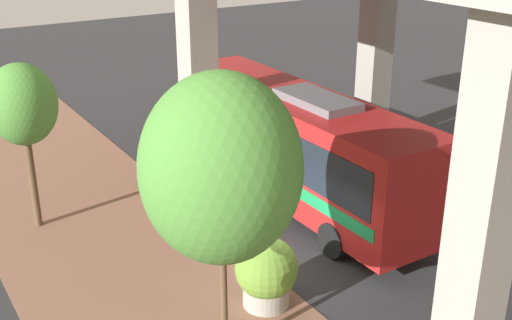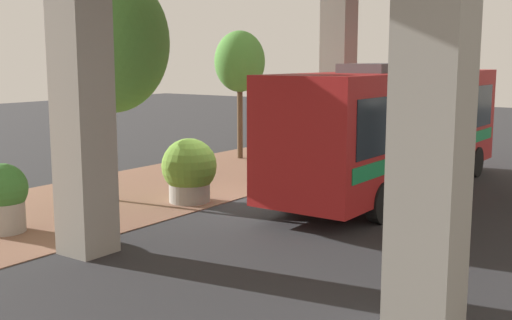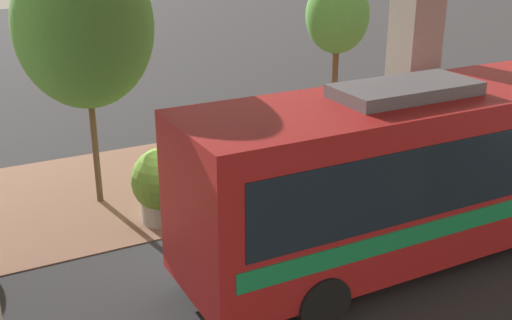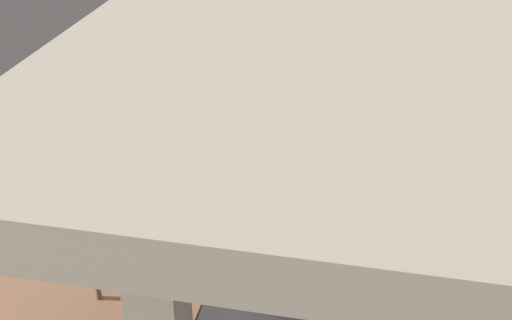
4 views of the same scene
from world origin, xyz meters
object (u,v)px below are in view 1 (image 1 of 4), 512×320
fire_hydrant (214,227)px  street_tree_near (22,106)px  planter_middle (266,273)px  street_tree_far (221,169)px  bus (294,140)px

fire_hydrant → street_tree_near: 6.29m
planter_middle → street_tree_far: 3.99m
street_tree_far → fire_hydrant: bearing=63.8°
fire_hydrant → street_tree_near: street_tree_near is taller
planter_middle → street_tree_near: bearing=116.7°
planter_middle → street_tree_far: (-1.75, -1.07, 3.42)m
bus → planter_middle: bearing=-131.3°
street_tree_near → street_tree_far: size_ratio=0.80×
bus → street_tree_far: street_tree_far is taller
planter_middle → street_tree_near: 8.34m
bus → planter_middle: 6.09m
fire_hydrant → planter_middle: (-0.39, -3.29, 0.37)m
street_tree_near → bus: bearing=-18.6°
bus → street_tree_near: 8.06m
planter_middle → street_tree_far: bearing=-148.5°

